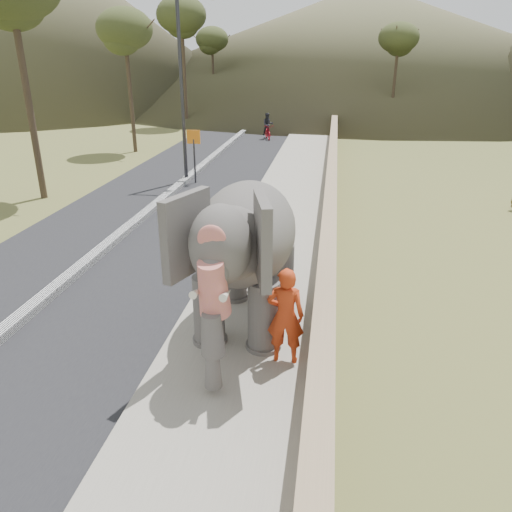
{
  "coord_description": "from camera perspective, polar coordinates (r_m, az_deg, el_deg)",
  "views": [
    {
      "loc": [
        1.63,
        -5.26,
        5.57
      ],
      "look_at": [
        0.2,
        4.09,
        1.7
      ],
      "focal_mm": 35.0,
      "sensor_mm": 36.0,
      "label": 1
    }
  ],
  "objects": [
    {
      "name": "hill_left",
      "position": [
        72.32,
        -27.17,
        24.37
      ],
      "size": [
        60.0,
        60.0,
        22.0
      ],
      "primitive_type": "cone",
      "color": "brown",
      "rests_on": "ground"
    },
    {
      "name": "road",
      "position": [
        17.54,
        -14.04,
        3.1
      ],
      "size": [
        7.0,
        120.0,
        0.03
      ],
      "primitive_type": "cube",
      "color": "black",
      "rests_on": "ground"
    },
    {
      "name": "ground",
      "position": [
        7.83,
        -6.51,
        -23.28
      ],
      "size": [
        160.0,
        160.0,
        0.0
      ],
      "primitive_type": "plane",
      "color": "olive",
      "rests_on": "ground"
    },
    {
      "name": "motorcyclist",
      "position": [
        35.33,
        1.36,
        14.27
      ],
      "size": [
        1.14,
        1.98,
        1.76
      ],
      "color": "maroon",
      "rests_on": "ground"
    },
    {
      "name": "walkway",
      "position": [
        16.3,
        2.44,
        2.52
      ],
      "size": [
        3.0,
        120.0,
        0.15
      ],
      "primitive_type": "cube",
      "color": "#9E9687",
      "rests_on": "ground"
    },
    {
      "name": "lamppost",
      "position": [
        22.92,
        -7.82,
        20.32
      ],
      "size": [
        1.76,
        0.36,
        8.0
      ],
      "color": "#2C2C31",
      "rests_on": "ground"
    },
    {
      "name": "hill_far",
      "position": [
        75.35,
        12.22,
        22.88
      ],
      "size": [
        80.0,
        80.0,
        14.0
      ],
      "primitive_type": "cone",
      "color": "brown",
      "rests_on": "ground"
    },
    {
      "name": "median",
      "position": [
        17.51,
        -14.07,
        3.39
      ],
      "size": [
        0.35,
        120.0,
        0.22
      ],
      "primitive_type": "cube",
      "color": "black",
      "rests_on": "ground"
    },
    {
      "name": "signboard",
      "position": [
        22.95,
        -7.1,
        12.23
      ],
      "size": [
        0.6,
        0.08,
        2.4
      ],
      "color": "#2D2D33",
      "rests_on": "ground"
    },
    {
      "name": "trees",
      "position": [
        32.79,
        8.79,
        19.66
      ],
      "size": [
        48.39,
        40.43,
        9.83
      ],
      "color": "#473828",
      "rests_on": "ground"
    },
    {
      "name": "elephant_and_man",
      "position": [
        10.28,
        -0.97,
        0.33
      ],
      "size": [
        2.52,
        4.52,
        3.19
      ],
      "color": "#605B57",
      "rests_on": "ground"
    },
    {
      "name": "parapet",
      "position": [
        16.06,
        8.34,
        3.79
      ],
      "size": [
        0.3,
        120.0,
        1.1
      ],
      "primitive_type": "cube",
      "color": "tan",
      "rests_on": "ground"
    }
  ]
}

